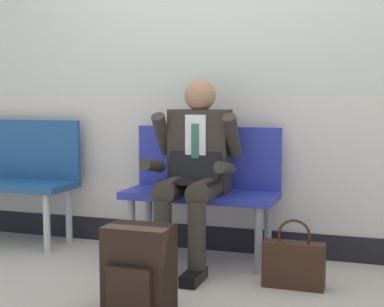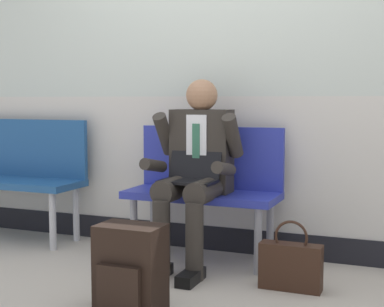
{
  "view_description": "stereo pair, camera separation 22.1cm",
  "coord_description": "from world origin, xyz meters",
  "px_view_note": "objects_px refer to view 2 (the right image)",
  "views": [
    {
      "loc": [
        1.14,
        -3.19,
        1.09
      ],
      "look_at": [
        -0.01,
        0.2,
        0.75
      ],
      "focal_mm": 53.21,
      "sensor_mm": 36.0,
      "label": 1
    },
    {
      "loc": [
        1.35,
        -3.12,
        1.09
      ],
      "look_at": [
        -0.01,
        0.2,
        0.75
      ],
      "focal_mm": 53.21,
      "sensor_mm": 36.0,
      "label": 2
    }
  ],
  "objects_px": {
    "person_seated": "(195,168)",
    "backpack": "(130,269)",
    "handbag": "(291,265)",
    "bench_with_person": "(206,183)",
    "bench_empty": "(5,169)"
  },
  "relations": [
    {
      "from": "person_seated",
      "to": "backpack",
      "type": "bearing_deg",
      "value": -90.5
    },
    {
      "from": "handbag",
      "to": "bench_with_person",
      "type": "bearing_deg",
      "value": 148.24
    },
    {
      "from": "backpack",
      "to": "handbag",
      "type": "bearing_deg",
      "value": 42.7
    },
    {
      "from": "bench_with_person",
      "to": "handbag",
      "type": "xyz_separation_m",
      "value": [
        0.69,
        -0.43,
        -0.38
      ]
    },
    {
      "from": "bench_empty",
      "to": "person_seated",
      "type": "bearing_deg",
      "value": -6.74
    },
    {
      "from": "bench_empty",
      "to": "person_seated",
      "type": "height_order",
      "value": "person_seated"
    },
    {
      "from": "person_seated",
      "to": "handbag",
      "type": "bearing_deg",
      "value": -18.31
    },
    {
      "from": "bench_with_person",
      "to": "bench_empty",
      "type": "distance_m",
      "value": 1.72
    },
    {
      "from": "bench_empty",
      "to": "handbag",
      "type": "distance_m",
      "value": 2.47
    },
    {
      "from": "bench_with_person",
      "to": "backpack",
      "type": "distance_m",
      "value": 1.11
    },
    {
      "from": "bench_with_person",
      "to": "bench_empty",
      "type": "height_order",
      "value": "bench_empty"
    },
    {
      "from": "person_seated",
      "to": "bench_with_person",
      "type": "bearing_deg",
      "value": 90.0
    },
    {
      "from": "person_seated",
      "to": "backpack",
      "type": "relative_size",
      "value": 2.72
    },
    {
      "from": "handbag",
      "to": "person_seated",
      "type": "bearing_deg",
      "value": 161.69
    },
    {
      "from": "bench_with_person",
      "to": "person_seated",
      "type": "bearing_deg",
      "value": -90.0
    }
  ]
}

